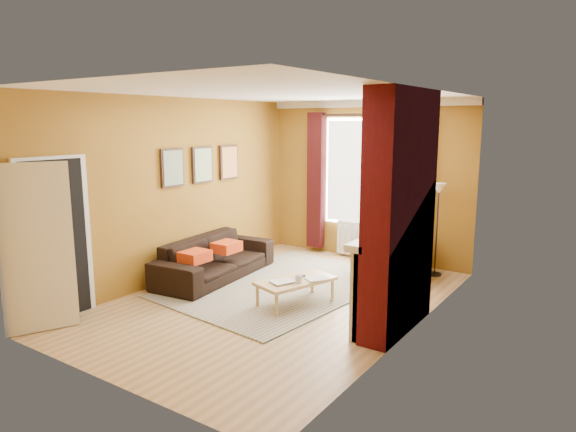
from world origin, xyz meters
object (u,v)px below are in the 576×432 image
Objects in this scene: coffee_table at (296,282)px; sofa at (215,258)px; armchair at (394,257)px; wicker_stool at (399,255)px; floor_lamp at (438,203)px.

sofa is at bearing -172.10° from coffee_table.
sofa is at bearing 9.02° from armchair.
armchair is 2.02× the size of wicker_stool.
armchair reaches higher than sofa.
armchair is at bearing -77.52° from wicker_stool.
floor_lamp reaches higher than armchair.
sofa is 3.04m from wicker_stool.
floor_lamp reaches higher than wicker_stool.
coffee_table is 0.79× the size of floor_lamp.
armchair is at bearing -61.14° from sofa.
sofa is 2.16× the size of armchair.
floor_lamp is at bearing 83.09° from coffee_table.
sofa is 2.82m from armchair.
floor_lamp is at bearing 0.00° from wicker_stool.
armchair is (2.31, 1.61, 0.01)m from sofa.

